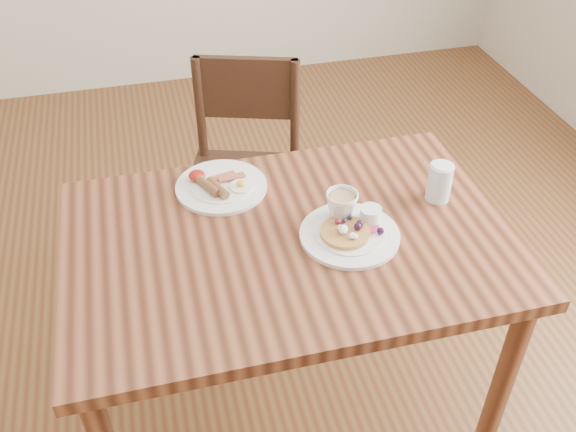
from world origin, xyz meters
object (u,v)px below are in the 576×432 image
object	(u,v)px
chair_far	(245,168)
teacup_saucer	(341,208)
pancake_plate	(351,232)
dining_table	(288,263)
water_glass	(439,182)
breakfast_plate	(220,185)

from	to	relation	value
chair_far	teacup_saucer	bearing A→B (deg)	119.94
chair_far	pancake_plate	distance (m)	0.81
dining_table	teacup_saucer	bearing A→B (deg)	11.08
water_glass	dining_table	bearing A→B (deg)	-172.74
chair_far	breakfast_plate	xyz separation A→B (m)	(-0.16, -0.45, 0.27)
pancake_plate	breakfast_plate	bearing A→B (deg)	135.78
water_glass	pancake_plate	bearing A→B (deg)	-161.63
water_glass	chair_far	bearing A→B (deg)	124.33
breakfast_plate	water_glass	distance (m)	0.64
teacup_saucer	water_glass	bearing A→B (deg)	5.21
chair_far	water_glass	bearing A→B (deg)	142.25
pancake_plate	water_glass	xyz separation A→B (m)	(0.29, 0.10, 0.04)
dining_table	pancake_plate	distance (m)	0.20
dining_table	pancake_plate	world-z (taller)	pancake_plate
teacup_saucer	breakfast_plate	bearing A→B (deg)	142.83
pancake_plate	water_glass	world-z (taller)	water_glass
teacup_saucer	water_glass	size ratio (longest dim) A/B	1.24
pancake_plate	dining_table	bearing A→B (deg)	166.62
pancake_plate	teacup_saucer	xyz separation A→B (m)	(-0.01, 0.07, 0.03)
pancake_plate	breakfast_plate	xyz separation A→B (m)	(-0.31, 0.30, -0.00)
dining_table	water_glass	world-z (taller)	water_glass
breakfast_plate	chair_far	bearing A→B (deg)	70.99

